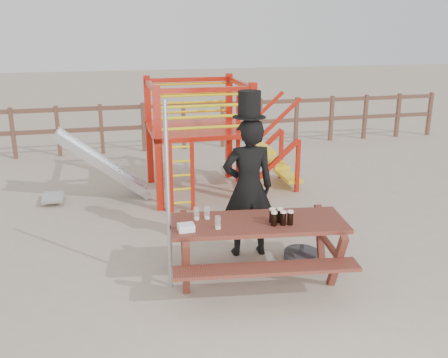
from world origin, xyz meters
TOP-DOWN VIEW (x-y plane):
  - ground at (0.00, 0.00)m, footprint 60.00×60.00m
  - back_fence at (0.00, 7.00)m, footprint 15.09×0.09m
  - playground_fort at (0.12, 3.58)m, footprint 4.71×1.84m
  - picnic_table at (0.25, 0.05)m, footprint 2.22×1.67m
  - man_with_hat at (0.36, 0.84)m, footprint 0.71×0.49m
  - metal_pole at (-0.79, 0.19)m, footprint 0.05×0.05m
  - parasol_base at (1.02, 0.50)m, footprint 0.47×0.47m
  - paper_bag at (-0.63, -0.04)m, footprint 0.18×0.15m
  - stout_pints at (0.47, -0.09)m, footprint 0.26×0.19m
  - empty_glasses at (-0.35, 0.16)m, footprint 0.25×0.40m

SIDE VIEW (x-z plane):
  - ground at x=0.00m, z-range 0.00..0.00m
  - parasol_base at x=1.02m, z-range -0.04..0.16m
  - picnic_table at x=0.25m, z-range 0.10..0.90m
  - back_fence at x=0.00m, z-range 0.14..1.34m
  - paper_bag at x=-0.63m, z-range 0.80..0.88m
  - empty_glasses at x=-0.35m, z-range 0.79..0.94m
  - stout_pints at x=0.47m, z-range 0.80..0.97m
  - man_with_hat at x=0.36m, z-range -0.12..2.11m
  - playground_fort at x=0.12m, z-range 0.02..2.12m
  - metal_pole at x=-0.79m, z-range 0.00..2.25m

